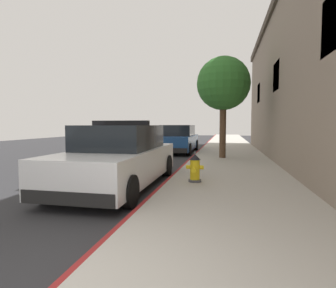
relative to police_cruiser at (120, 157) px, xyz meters
name	(u,v)px	position (x,y,z in m)	size (l,w,h in m)	color
ground_plane	(98,161)	(-3.17, 5.19, -0.84)	(31.17, 60.00, 0.20)	#2B2B2D
sidewalk_pavement	(230,161)	(2.83, 5.19, -0.67)	(3.27, 60.00, 0.14)	#ADA89E
curb_painted_edge	(191,160)	(1.15, 5.19, -0.67)	(0.08, 60.00, 0.14)	maroon
police_cruiser	(120,157)	(0.00, 0.00, 0.00)	(1.94, 4.84, 1.68)	white
parked_car_silver_ahead	(178,139)	(-0.06, 9.05, 0.00)	(1.94, 4.84, 1.56)	navy
fire_hydrant	(195,168)	(1.88, 0.26, -0.25)	(0.44, 0.40, 0.76)	#4C4C51
street_tree	(223,84)	(2.49, 5.65, 2.57)	(2.29, 2.29, 4.35)	brown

